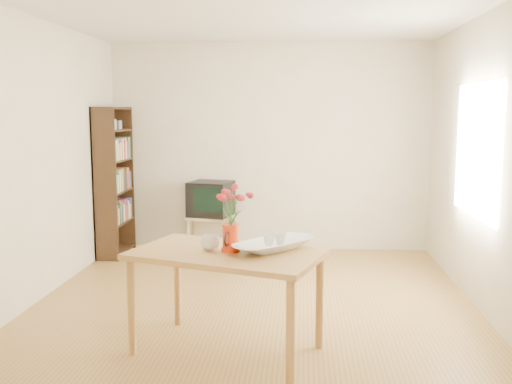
# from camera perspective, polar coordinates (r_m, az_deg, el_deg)

# --- Properties ---
(room) EXTENTS (4.50, 4.50, 4.50)m
(room) POSITION_cam_1_polar(r_m,az_deg,el_deg) (4.99, 0.05, 2.95)
(room) COLOR olive
(room) RESTS_ON ground
(table) EXTENTS (1.50, 1.14, 0.75)m
(table) POSITION_cam_1_polar(r_m,az_deg,el_deg) (4.13, -2.99, -7.14)
(table) COLOR olive
(table) RESTS_ON ground
(tv_stand) EXTENTS (0.60, 0.45, 0.46)m
(tv_stand) POSITION_cam_1_polar(r_m,az_deg,el_deg) (7.14, -4.50, -2.94)
(tv_stand) COLOR tan
(tv_stand) RESTS_ON ground
(bookshelf) EXTENTS (0.28, 0.70, 1.80)m
(bookshelf) POSITION_cam_1_polar(r_m,az_deg,el_deg) (7.13, -13.97, 0.52)
(bookshelf) COLOR black
(bookshelf) RESTS_ON ground
(pitcher) EXTENTS (0.13, 0.21, 0.20)m
(pitcher) POSITION_cam_1_polar(r_m,az_deg,el_deg) (4.09, -2.57, -4.70)
(pitcher) COLOR red
(pitcher) RESTS_ON table
(flowers) EXTENTS (0.23, 0.23, 0.32)m
(flowers) POSITION_cam_1_polar(r_m,az_deg,el_deg) (4.04, -2.59, -1.09)
(flowers) COLOR #CA2F3C
(flowers) RESTS_ON pitcher
(mug) EXTENTS (0.15, 0.15, 0.11)m
(mug) POSITION_cam_1_polar(r_m,az_deg,el_deg) (4.15, -4.62, -5.08)
(mug) COLOR white
(mug) RESTS_ON table
(bowl) EXTENTS (0.64, 0.64, 0.42)m
(bowl) POSITION_cam_1_polar(r_m,az_deg,el_deg) (4.10, 1.86, -2.95)
(bowl) COLOR white
(bowl) RESTS_ON table
(teacup_a) EXTENTS (0.09, 0.09, 0.07)m
(teacup_a) POSITION_cam_1_polar(r_m,az_deg,el_deg) (4.11, 1.30, -3.50)
(teacup_a) COLOR white
(teacup_a) RESTS_ON bowl
(teacup_b) EXTENTS (0.08, 0.08, 0.07)m
(teacup_b) POSITION_cam_1_polar(r_m,az_deg,el_deg) (4.13, 2.50, -3.45)
(teacup_b) COLOR white
(teacup_b) RESTS_ON bowl
(television) EXTENTS (0.58, 0.55, 0.43)m
(television) POSITION_cam_1_polar(r_m,az_deg,el_deg) (7.10, -4.51, -0.62)
(television) COLOR black
(television) RESTS_ON tv_stand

